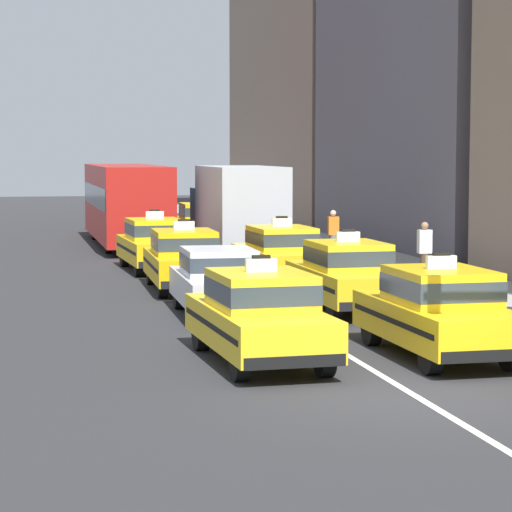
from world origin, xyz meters
name	(u,v)px	position (x,y,z in m)	size (l,w,h in m)	color
ground_plane	(415,396)	(0.00, 0.00, 0.00)	(160.00, 160.00, 0.00)	#2B2B2D
lane_stripe_left_right	(201,268)	(0.00, 20.00, 0.00)	(0.14, 80.00, 0.01)	silver
sidewalk_curb	(418,278)	(5.60, 15.00, 0.07)	(4.00, 90.00, 0.15)	#9E9993
taxi_left_nearest	(260,315)	(-1.78, 3.16, 0.88)	(2.00, 4.63, 1.96)	black
sedan_left_second	(218,280)	(-1.46, 9.01, 0.85)	(1.86, 4.34, 1.58)	black
taxi_left_third	(184,259)	(-1.49, 14.04, 0.88)	(1.94, 4.61, 1.96)	black
taxi_left_fourth	(154,243)	(-1.62, 19.30, 0.88)	(1.99, 4.63, 1.96)	black
bus_left_fifth	(126,200)	(-1.52, 29.11, 1.82)	(2.54, 11.21, 3.22)	black
sedan_left_sixth	(108,213)	(-1.50, 37.50, 0.85)	(1.77, 4.31, 1.58)	black
taxi_right_nearest	(438,310)	(1.55, 3.01, 0.88)	(1.90, 4.59, 1.96)	black
taxi_right_second	(346,274)	(1.68, 9.26, 0.88)	(1.88, 4.58, 1.96)	black
taxi_right_third	(281,254)	(1.42, 14.86, 0.88)	(1.97, 4.62, 1.96)	black
box_truck_right_fourth	(237,209)	(1.66, 22.43, 1.78)	(2.33, 6.97, 3.27)	black
taxi_right_fifth	(201,222)	(1.61, 29.60, 0.88)	(1.92, 4.60, 1.96)	black
pedestrian_mid_block	(424,254)	(4.75, 12.23, 1.04)	(0.36, 0.24, 1.75)	#473828
pedestrian_by_storefront	(333,236)	(4.32, 19.49, 1.01)	(0.47, 0.24, 1.71)	slate
fire_hydrant	(468,294)	(4.08, 7.61, 0.55)	(0.36, 0.22, 0.73)	red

